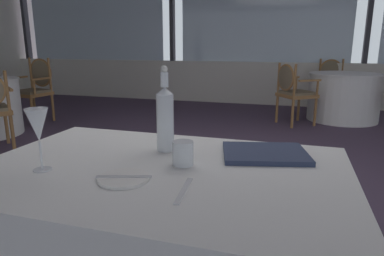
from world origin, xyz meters
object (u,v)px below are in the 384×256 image
Objects in this scene: water_bottle at (165,117)px; dining_chair_1_1 at (36,85)px; wine_glass at (38,126)px; side_plate at (124,178)px; water_tumbler at (183,153)px; menu_book at (265,153)px; dining_chair_0_1 at (331,80)px; dining_chair_0_2 at (293,89)px.

water_bottle reaches higher than dining_chair_1_1.
side_plate is at bearing 0.71° from wine_glass.
water_tumbler is 0.27× the size of menu_book.
water_bottle is 3.95× the size of water_tumbler.
menu_book is (0.42, 0.39, 0.01)m from side_plate.
dining_chair_0_1 reaches higher than menu_book.
dining_chair_0_1 reaches higher than dining_chair_0_2.
water_bottle is at bearing 87.43° from side_plate.
water_tumbler is at bearing -49.47° from water_bottle.
side_plate is 4.81m from dining_chair_1_1.
water_bottle reaches higher than dining_chair_0_2.
dining_chair_0_1 is 0.94× the size of dining_chair_1_1.
dining_chair_0_2 is 0.93× the size of dining_chair_1_1.
water_bottle is 4.59m from dining_chair_1_1.
menu_book is 4.86m from dining_chair_1_1.
dining_chair_0_1 is (1.15, 5.55, -0.36)m from water_bottle.
dining_chair_1_1 is (-4.52, -2.46, 0.04)m from dining_chair_0_1.
wine_glass is 2.49× the size of water_tumbler.
menu_book is 3.95m from dining_chair_0_2.
water_tumbler reaches higher than side_plate.
dining_chair_0_2 reaches higher than menu_book.
dining_chair_1_1 is at bearing -68.04° from dining_chair_0_1.
side_plate is 4.37m from dining_chair_0_2.
wine_glass is 6.10m from dining_chair_0_1.
menu_book is 5.56m from dining_chair_0_1.
wine_glass reaches higher than side_plate.
dining_chair_0_1 reaches higher than side_plate.
dining_chair_1_1 reaches higher than side_plate.
water_tumbler is 4.78m from dining_chair_1_1.
menu_book is at bearing 42.81° from side_plate.
water_tumbler is 0.10× the size of dining_chair_0_2.
water_tumbler is at bearing -131.36° from dining_chair_0_2.
dining_chair_1_1 is at bearing 137.46° from water_bottle.
water_bottle is 0.43m from menu_book.
water_bottle reaches higher than wine_glass.
wine_glass is 4.60m from dining_chair_1_1.
menu_book is at bearing 57.81° from dining_chair_1_1.
dining_chair_0_2 reaches higher than side_plate.
wine_glass is 0.24× the size of dining_chair_0_2.
menu_book is at bearing 28.05° from wine_glass.
water_bottle reaches higher than water_tumbler.
wine_glass is at bearing -165.48° from menu_book.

